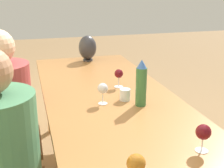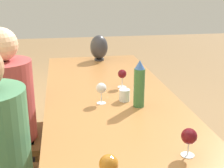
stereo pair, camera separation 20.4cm
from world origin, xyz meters
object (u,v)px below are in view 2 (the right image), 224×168
(water_tumbler, at_px, (124,95))
(person_far, at_px, (10,111))
(wine_glass_4, at_px, (189,137))
(wine_glass_0, at_px, (101,89))
(water_bottle, at_px, (139,84))
(wine_glass_2, at_px, (122,75))
(wine_glass_1, at_px, (109,165))
(vase, at_px, (99,47))

(water_tumbler, xyz_separation_m, person_far, (0.19, 0.75, -0.14))
(water_tumbler, distance_m, wine_glass_4, 0.73)
(wine_glass_0, relative_size, person_far, 0.11)
(water_bottle, relative_size, wine_glass_2, 2.20)
(water_bottle, bearing_deg, wine_glass_2, 4.41)
(wine_glass_1, bearing_deg, wine_glass_0, -5.86)
(water_bottle, xyz_separation_m, wine_glass_4, (-0.60, -0.07, -0.05))
(water_tumbler, relative_size, person_far, 0.06)
(wine_glass_0, relative_size, wine_glass_1, 0.95)
(water_bottle, distance_m, vase, 1.23)
(wine_glass_2, relative_size, person_far, 0.11)
(wine_glass_1, xyz_separation_m, wine_glass_2, (1.16, -0.28, -0.01))
(wine_glass_0, relative_size, wine_glass_4, 1.04)
(water_bottle, relative_size, wine_glass_0, 2.16)
(wine_glass_4, height_order, person_far, person_far)
(wine_glass_1, height_order, person_far, person_far)
(vase, xyz_separation_m, wine_glass_0, (-1.14, 0.13, -0.03))
(water_bottle, relative_size, person_far, 0.24)
(wine_glass_0, xyz_separation_m, wine_glass_1, (-0.86, 0.09, 0.00))
(person_far, bearing_deg, wine_glass_0, -109.18)
(wine_glass_1, height_order, wine_glass_4, wine_glass_1)
(water_bottle, distance_m, wine_glass_4, 0.61)
(person_far, bearing_deg, vase, -38.09)
(water_bottle, distance_m, person_far, 0.91)
(water_bottle, height_order, water_tumbler, water_bottle)
(wine_glass_1, bearing_deg, water_tumbler, -15.37)
(water_bottle, relative_size, wine_glass_4, 2.25)
(water_bottle, relative_size, wine_glass_1, 2.06)
(wine_glass_4, bearing_deg, person_far, 44.98)
(water_tumbler, height_order, wine_glass_4, wine_glass_4)
(water_bottle, bearing_deg, vase, 4.18)
(wine_glass_4, bearing_deg, water_bottle, 6.96)
(water_bottle, distance_m, wine_glass_1, 0.84)
(wine_glass_2, relative_size, wine_glass_4, 1.02)
(wine_glass_1, height_order, wine_glass_2, wine_glass_1)
(wine_glass_1, bearing_deg, water_bottle, -21.86)
(water_tumbler, xyz_separation_m, wine_glass_1, (-0.88, 0.24, 0.06))
(vase, bearing_deg, wine_glass_4, -174.91)
(wine_glass_2, bearing_deg, wine_glass_1, 166.29)
(wine_glass_2, distance_m, wine_glass_4, 0.99)
(wine_glass_1, distance_m, wine_glass_4, 0.42)
(wine_glass_2, bearing_deg, water_bottle, -175.59)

